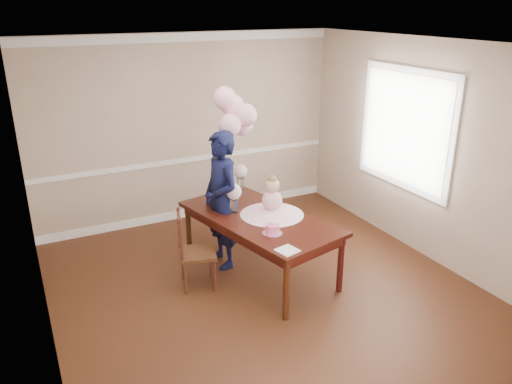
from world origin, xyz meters
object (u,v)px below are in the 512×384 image
dining_chair_seat (198,254)px  woman (221,200)px  birthday_cake (272,229)px  dining_table_top (260,218)px

dining_chair_seat → woman: size_ratio=0.23×
dining_chair_seat → woman: bearing=52.1°
dining_chair_seat → woman: (0.45, 0.35, 0.44)m
birthday_cake → dining_chair_seat: size_ratio=0.37×
dining_table_top → woman: size_ratio=1.16×
dining_table_top → dining_chair_seat: dining_table_top is taller
dining_table_top → dining_chair_seat: size_ratio=4.97×
birthday_cake → dining_chair_seat: 0.94m
birthday_cake → woman: woman is taller
dining_table_top → woman: woman is taller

